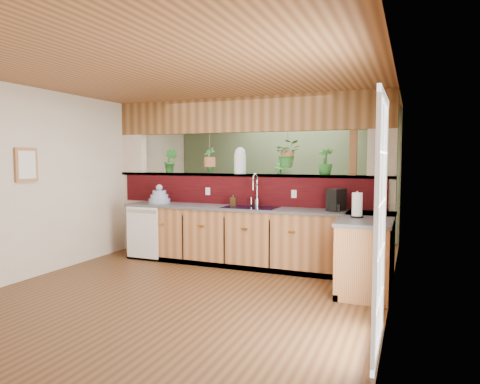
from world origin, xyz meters
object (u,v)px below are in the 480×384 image
at_px(paper_towel, 357,205).
at_px(glass_jar, 240,161).
at_px(faucet, 256,189).
at_px(coffee_maker, 336,201).
at_px(soap_dispenser, 233,199).
at_px(dish_stack, 159,197).
at_px(shelving_console, 259,214).

xyz_separation_m(paper_towel, glass_jar, (-1.95, 0.93, 0.55)).
xyz_separation_m(faucet, coffee_maker, (1.24, -0.12, -0.13)).
bearing_deg(paper_towel, coffee_maker, 121.20).
height_order(faucet, soap_dispenser, faucet).
xyz_separation_m(dish_stack, soap_dispenser, (1.29, 0.08, 0.01)).
bearing_deg(coffee_maker, dish_stack, -156.62).
relative_size(dish_stack, paper_towel, 1.07).
height_order(soap_dispenser, shelving_console, soap_dispenser).
distance_m(faucet, dish_stack, 1.66).
distance_m(faucet, glass_jar, 0.60).
bearing_deg(dish_stack, shelving_console, 67.39).
distance_m(soap_dispenser, paper_towel, 2.05).
distance_m(dish_stack, glass_jar, 1.47).
bearing_deg(paper_towel, shelving_console, 129.09).
bearing_deg(dish_stack, paper_towel, -9.96).
bearing_deg(dish_stack, glass_jar, 15.56).
relative_size(coffee_maker, glass_jar, 0.74).
distance_m(soap_dispenser, shelving_console, 2.26).
relative_size(paper_towel, shelving_console, 0.20).
relative_size(soap_dispenser, glass_jar, 0.48).
bearing_deg(glass_jar, soap_dispenser, -90.30).
relative_size(soap_dispenser, coffee_maker, 0.65).
bearing_deg(shelving_console, coffee_maker, -52.31).
bearing_deg(soap_dispenser, shelving_console, 99.06).
xyz_separation_m(dish_stack, coffee_maker, (2.88, 0.01, 0.05)).
distance_m(faucet, shelving_console, 2.34).
bearing_deg(faucet, coffee_maker, -5.55).
relative_size(glass_jar, shelving_console, 0.26).
bearing_deg(soap_dispenser, paper_towel, -18.37).
height_order(soap_dispenser, coffee_maker, coffee_maker).
height_order(soap_dispenser, glass_jar, glass_jar).
xyz_separation_m(faucet, shelving_console, (-0.70, 2.12, -0.68)).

